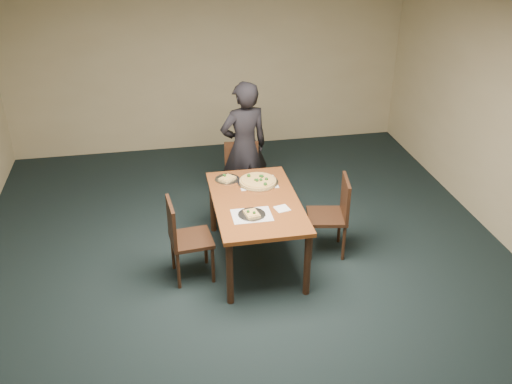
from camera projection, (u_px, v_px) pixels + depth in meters
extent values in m
plane|color=black|center=(258.00, 303.00, 5.70)|extent=(8.00, 8.00, 0.00)
plane|color=tan|center=(208.00, 59.00, 8.49)|extent=(6.00, 0.00, 6.00)
plane|color=white|center=(259.00, 16.00, 4.37)|extent=(8.00, 8.00, 0.00)
cube|color=#632F13|center=(256.00, 202.00, 6.03)|extent=(0.90, 1.50, 0.04)
cylinder|color=black|center=(230.00, 274.00, 5.54)|extent=(0.07, 0.07, 0.70)
cylinder|color=black|center=(213.00, 205.00, 6.74)|extent=(0.07, 0.07, 0.70)
cylinder|color=black|center=(307.00, 265.00, 5.67)|extent=(0.07, 0.07, 0.70)
cylinder|color=black|center=(277.00, 199.00, 6.86)|extent=(0.07, 0.07, 0.70)
cube|color=black|center=(243.00, 182.00, 7.03)|extent=(0.46, 0.46, 0.04)
cylinder|color=black|center=(229.00, 207.00, 6.97)|extent=(0.04, 0.04, 0.43)
cylinder|color=black|center=(228.00, 193.00, 7.29)|extent=(0.04, 0.04, 0.43)
cylinder|color=black|center=(258.00, 205.00, 7.00)|extent=(0.04, 0.04, 0.43)
cylinder|color=black|center=(256.00, 192.00, 7.32)|extent=(0.04, 0.04, 0.43)
cube|color=black|center=(241.00, 158.00, 7.09)|extent=(0.42, 0.08, 0.44)
cube|color=black|center=(191.00, 239.00, 5.90)|extent=(0.46, 0.46, 0.04)
cylinder|color=black|center=(213.00, 265.00, 5.90)|extent=(0.04, 0.04, 0.43)
cylinder|color=black|center=(179.00, 271.00, 5.81)|extent=(0.04, 0.04, 0.43)
cylinder|color=black|center=(206.00, 246.00, 6.21)|extent=(0.04, 0.04, 0.43)
cylinder|color=black|center=(173.00, 252.00, 6.12)|extent=(0.04, 0.04, 0.43)
cube|color=black|center=(171.00, 222.00, 5.74)|extent=(0.08, 0.42, 0.44)
cube|color=black|center=(327.00, 217.00, 6.31)|extent=(0.49, 0.49, 0.04)
cylinder|color=black|center=(308.00, 226.00, 6.57)|extent=(0.04, 0.04, 0.43)
cylinder|color=black|center=(339.00, 226.00, 6.58)|extent=(0.04, 0.04, 0.43)
cylinder|color=black|center=(311.00, 243.00, 6.26)|extent=(0.04, 0.04, 0.43)
cylinder|color=black|center=(344.00, 243.00, 6.26)|extent=(0.04, 0.04, 0.43)
cube|color=black|center=(345.00, 198.00, 6.19)|extent=(0.11, 0.42, 0.44)
imported|color=black|center=(244.00, 147.00, 7.01)|extent=(0.68, 0.52, 1.68)
cube|color=white|center=(258.00, 183.00, 6.37)|extent=(0.42, 0.32, 0.00)
cube|color=white|center=(252.00, 215.00, 5.74)|extent=(0.40, 0.30, 0.00)
cylinder|color=silver|center=(258.00, 182.00, 6.36)|extent=(0.46, 0.46, 0.01)
cylinder|color=#B58845|center=(258.00, 181.00, 6.36)|extent=(0.41, 0.41, 0.02)
cylinder|color=#FFF285|center=(258.00, 180.00, 6.35)|extent=(0.37, 0.37, 0.01)
sphere|color=#174214|center=(266.00, 179.00, 6.34)|extent=(0.04, 0.04, 0.04)
sphere|color=#174214|center=(257.00, 181.00, 6.31)|extent=(0.03, 0.03, 0.03)
sphere|color=#174214|center=(255.00, 180.00, 6.32)|extent=(0.03, 0.03, 0.03)
sphere|color=#174214|center=(265.00, 184.00, 6.23)|extent=(0.04, 0.04, 0.04)
sphere|color=#174214|center=(249.00, 175.00, 6.41)|extent=(0.04, 0.04, 0.04)
sphere|color=#174214|center=(262.00, 176.00, 6.39)|extent=(0.04, 0.04, 0.04)
sphere|color=#174214|center=(261.00, 180.00, 6.32)|extent=(0.04, 0.04, 0.04)
sphere|color=#174214|center=(257.00, 180.00, 6.33)|extent=(0.03, 0.03, 0.03)
sphere|color=#174214|center=(260.00, 176.00, 6.40)|extent=(0.03, 0.03, 0.03)
cylinder|color=silver|center=(252.00, 215.00, 5.74)|extent=(0.28, 0.28, 0.01)
cube|color=#B58845|center=(252.00, 213.00, 5.74)|extent=(0.16, 0.19, 0.02)
cube|color=#FFF285|center=(252.00, 213.00, 5.73)|extent=(0.12, 0.16, 0.01)
sphere|color=#174214|center=(254.00, 213.00, 5.71)|extent=(0.03, 0.03, 0.03)
sphere|color=#174214|center=(248.00, 211.00, 5.73)|extent=(0.03, 0.03, 0.03)
cylinder|color=silver|center=(227.00, 179.00, 6.43)|extent=(0.28, 0.28, 0.01)
cube|color=#B58845|center=(227.00, 178.00, 6.43)|extent=(0.21, 0.21, 0.02)
cube|color=#FFF285|center=(227.00, 177.00, 6.42)|extent=(0.17, 0.17, 0.01)
sphere|color=#174214|center=(224.00, 175.00, 6.45)|extent=(0.03, 0.03, 0.03)
sphere|color=#174214|center=(225.00, 175.00, 6.44)|extent=(0.03, 0.03, 0.03)
cube|color=white|center=(282.00, 209.00, 5.86)|extent=(0.17, 0.17, 0.01)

